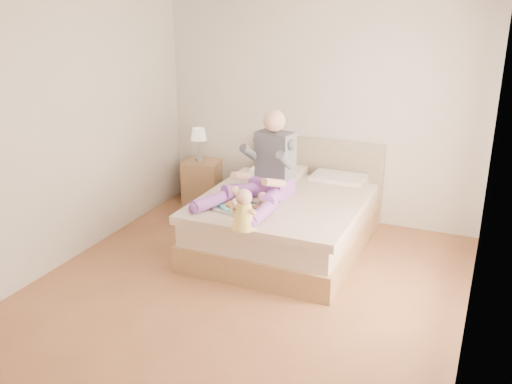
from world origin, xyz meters
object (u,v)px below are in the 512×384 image
at_px(bed, 288,217).
at_px(baby, 244,212).
at_px(adult, 265,173).
at_px(nightstand, 202,182).
at_px(tray, 244,207).

bearing_deg(bed, baby, -92.24).
bearing_deg(bed, adult, -124.07).
xyz_separation_m(bed, nightstand, (-1.53, 0.80, -0.03)).
xyz_separation_m(tray, baby, (0.20, -0.41, 0.13)).
distance_m(adult, baby, 0.84).
height_order(bed, baby, baby).
xyz_separation_m(bed, adult, (-0.18, -0.26, 0.58)).
height_order(nightstand, baby, baby).
distance_m(nightstand, tray, 1.98).
bearing_deg(nightstand, tray, -59.31).
relative_size(adult, tray, 2.09).
bearing_deg(adult, tray, -88.39).
xyz_separation_m(bed, baby, (-0.04, -1.08, 0.45)).
height_order(bed, tray, bed).
bearing_deg(bed, tray, -109.66).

